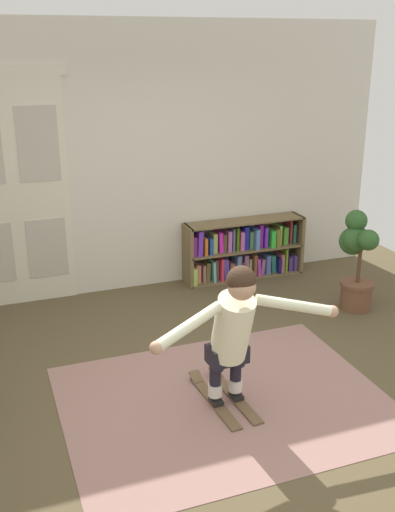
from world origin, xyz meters
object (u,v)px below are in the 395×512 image
Objects in this scene: skis_pair at (223,397)px; person_skier at (234,326)px; potted_plant at (357,256)px; bookshelf at (243,251)px.

skis_pair is 0.70m from person_skier.
person_skier is at bearing -146.46° from potted_plant.
bookshelf is 1.00× the size of person_skier.
potted_plant is 2.36m from person_skier.
potted_plant is at bearing 33.54° from person_skier.
bookshelf is 1.42m from potted_plant.
potted_plant is at bearing 30.20° from skis_pair.
person_skier is (-1.22, -2.49, 0.39)m from bookshelf.
bookshelf is at bearing 122.22° from potted_plant.
skis_pair is at bearing -117.68° from bookshelf.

